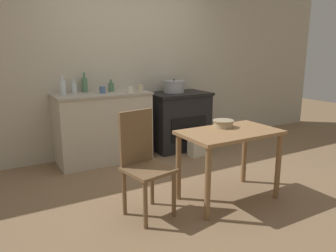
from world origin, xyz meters
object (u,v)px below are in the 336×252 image
object	(u,v)px
bottle_center_left	(62,87)
cup_center	(140,88)
bottle_far_left	(111,87)
bottle_mid_left	(85,85)
stock_pot	(174,86)
cup_center_right	(130,90)
work_table	(229,143)
cup_mid_right	(102,90)
mixing_bowl_large	(223,123)
stove	(178,121)
bottle_left	(74,88)
flour_sack	(197,144)
chair	(143,161)

from	to	relation	value
bottle_center_left	cup_center	xyz separation A→B (m)	(0.99, -0.27, -0.05)
bottle_far_left	bottle_mid_left	bearing A→B (deg)	162.52
stock_pot	bottle_mid_left	xyz separation A→B (m)	(-1.33, 0.17, 0.08)
bottle_center_left	cup_center_right	distance (m)	0.87
bottle_far_left	bottle_mid_left	distance (m)	0.36
work_table	cup_mid_right	world-z (taller)	cup_mid_right
mixing_bowl_large	cup_center	bearing A→B (deg)	99.76
stock_pot	cup_mid_right	distance (m)	1.16
cup_center_right	stove	bearing A→B (deg)	12.65
stove	bottle_left	distance (m)	1.66
flour_sack	bottle_left	bearing A→B (deg)	157.38
mixing_bowl_large	bottle_center_left	world-z (taller)	bottle_center_left
chair	bottle_left	xyz separation A→B (m)	(-0.14, 1.81, 0.51)
bottle_center_left	cup_center	size ratio (longest dim) A/B	2.54
cup_center	bottle_far_left	bearing A→B (deg)	139.61
flour_sack	cup_center_right	world-z (taller)	cup_center_right
bottle_left	bottle_center_left	distance (m)	0.18
chair	stock_pot	xyz separation A→B (m)	(1.34, 1.68, 0.46)
bottle_center_left	cup_center_right	world-z (taller)	bottle_center_left
mixing_bowl_large	cup_center_right	distance (m)	1.52
stove	stock_pot	distance (m)	0.54
bottle_center_left	cup_mid_right	distance (m)	0.51
mixing_bowl_large	cup_center_right	bearing A→B (deg)	106.45
work_table	mixing_bowl_large	distance (m)	0.23
mixing_bowl_large	cup_mid_right	distance (m)	1.81
flour_sack	bottle_far_left	world-z (taller)	bottle_far_left
bottle_far_left	bottle_center_left	distance (m)	0.67
work_table	cup_mid_right	bearing A→B (deg)	111.45
cup_center	chair	bearing A→B (deg)	-114.74
bottle_left	stove	bearing A→B (deg)	-6.35
bottle_far_left	cup_center_right	distance (m)	0.34
stove	chair	distance (m)	2.15
bottle_mid_left	bottle_center_left	size ratio (longest dim) A/B	1.04
bottle_left	work_table	bearing A→B (deg)	-62.23
stock_pot	bottle_far_left	distance (m)	0.99
cup_center	cup_center_right	size ratio (longest dim) A/B	1.16
bottle_far_left	cup_mid_right	world-z (taller)	bottle_far_left
bottle_center_left	stove	bearing A→B (deg)	-3.51
stock_pot	stove	bearing A→B (deg)	-39.45
mixing_bowl_large	bottle_center_left	bearing A→B (deg)	125.37
stove	cup_center_right	distance (m)	1.07
bottle_far_left	bottle_mid_left	world-z (taller)	bottle_mid_left
chair	bottle_left	size ratio (longest dim) A/B	5.10
stove	flour_sack	size ratio (longest dim) A/B	2.52
cup_center_right	work_table	bearing A→B (deg)	-76.41
bottle_left	bottle_center_left	world-z (taller)	bottle_center_left
flour_sack	cup_center_right	bearing A→B (deg)	162.94
cup_center_right	bottle_left	bearing A→B (deg)	150.23
chair	work_table	bearing A→B (deg)	-20.90
chair	bottle_far_left	size ratio (longest dim) A/B	5.91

